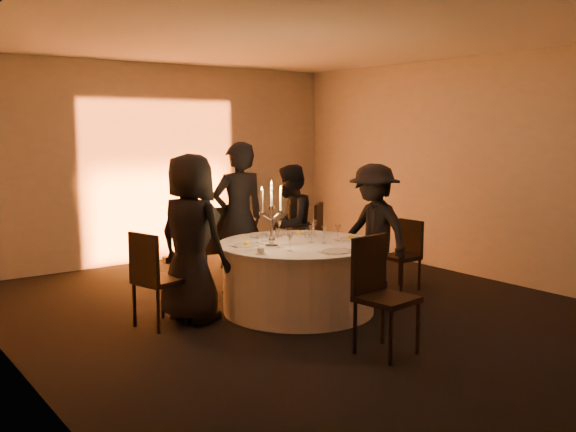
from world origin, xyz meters
TOP-DOWN VIEW (x-y plane):
  - floor at (0.00, 0.00)m, footprint 7.00×7.00m
  - ceiling at (0.00, 0.00)m, footprint 7.00×7.00m
  - wall_back at (0.00, 3.50)m, footprint 7.00×0.00m
  - wall_left at (-3.00, 0.00)m, footprint 0.00×7.00m
  - wall_right at (3.00, 0.00)m, footprint 0.00×7.00m
  - uplighter_fixture at (0.00, 3.20)m, footprint 0.25×0.12m
  - banquet_table at (0.00, 0.00)m, footprint 1.80×1.80m
  - chair_left at (-1.57, 0.38)m, footprint 0.53×0.53m
  - chair_back_left at (-0.25, 1.36)m, footprint 0.53×0.53m
  - chair_back_right at (1.15, 1.24)m, footprint 0.63×0.63m
  - chair_right at (1.66, -0.03)m, footprint 0.40×0.39m
  - chair_front at (-0.22, -1.49)m, footprint 0.52×0.52m
  - guest_left at (-1.13, 0.38)m, footprint 0.81×1.00m
  - guest_back_left at (-0.12, 1.06)m, footprint 0.73×0.52m
  - guest_back_right at (0.65, 1.03)m, footprint 0.96×0.91m
  - guest_right at (1.14, -0.01)m, footprint 0.61×1.05m
  - plate_left at (-0.55, 0.21)m, footprint 0.36×0.28m
  - plate_back_left at (-0.06, 0.54)m, footprint 0.35×0.25m
  - plate_back_right at (0.34, 0.43)m, footprint 0.35×0.29m
  - plate_right at (0.61, -0.19)m, footprint 0.36×0.26m
  - plate_front at (0.00, -0.63)m, footprint 0.36×0.30m
  - coffee_cup at (-0.69, -0.27)m, footprint 0.11×0.11m
  - candelabra at (-0.39, -0.03)m, footprint 0.30×0.14m
  - wine_glass_a at (-0.34, -0.07)m, footprint 0.07×0.07m
  - wine_glass_b at (0.43, 0.26)m, footprint 0.07×0.07m
  - wine_glass_c at (0.13, -0.06)m, footprint 0.07×0.07m
  - wine_glass_d at (-0.36, -0.33)m, footprint 0.07×0.07m
  - wine_glass_e at (0.04, 0.44)m, footprint 0.07×0.07m
  - wine_glass_f at (0.21, -0.18)m, footprint 0.07×0.07m
  - wine_glass_g at (0.42, -0.17)m, footprint 0.07×0.07m
  - tumbler_a at (-0.24, 0.32)m, footprint 0.07×0.07m
  - tumbler_b at (0.29, 0.22)m, footprint 0.07×0.07m

SIDE VIEW (x-z plane):
  - floor at x=0.00m, z-range 0.00..0.00m
  - uplighter_fixture at x=0.00m, z-range 0.00..0.10m
  - banquet_table at x=0.00m, z-range 0.00..0.77m
  - chair_right at x=1.66m, z-range 0.05..0.93m
  - chair_left at x=-1.57m, z-range 0.06..1.06m
  - chair_back_right at x=1.15m, z-range 0.07..1.08m
  - chair_back_left at x=-0.25m, z-range 0.07..1.13m
  - chair_front at x=-0.22m, z-range 0.07..1.13m
  - plate_back_left at x=-0.06m, z-range 0.77..0.78m
  - plate_front at x=0.00m, z-range 0.77..0.78m
  - guest_back_right at x=0.65m, z-range 0.00..1.57m
  - plate_back_right at x=0.34m, z-range 0.74..0.83m
  - plate_left at x=-0.55m, z-range 0.74..0.83m
  - plate_right at x=0.61m, z-range 0.75..0.83m
  - coffee_cup at x=-0.69m, z-range 0.77..0.83m
  - guest_right at x=1.14m, z-range 0.00..1.61m
  - tumbler_a at x=-0.24m, z-range 0.77..0.86m
  - tumbler_b at x=0.29m, z-range 0.77..0.86m
  - guest_left at x=-1.13m, z-range 0.00..1.78m
  - wine_glass_a at x=-0.34m, z-range 0.81..1.00m
  - wine_glass_b at x=0.43m, z-range 0.81..1.00m
  - wine_glass_c at x=0.13m, z-range 0.81..1.00m
  - wine_glass_d at x=-0.36m, z-range 0.81..1.00m
  - wine_glass_e at x=0.04m, z-range 0.81..1.00m
  - wine_glass_f at x=0.21m, z-range 0.81..1.00m
  - wine_glass_g at x=0.42m, z-range 0.81..1.00m
  - guest_back_left at x=-0.12m, z-range 0.00..1.87m
  - candelabra at x=-0.39m, z-range 0.66..1.38m
  - wall_back at x=0.00m, z-range -2.00..5.00m
  - wall_left at x=-3.00m, z-range -2.00..5.00m
  - wall_right at x=3.00m, z-range -2.00..5.00m
  - ceiling at x=0.00m, z-range 3.00..3.00m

